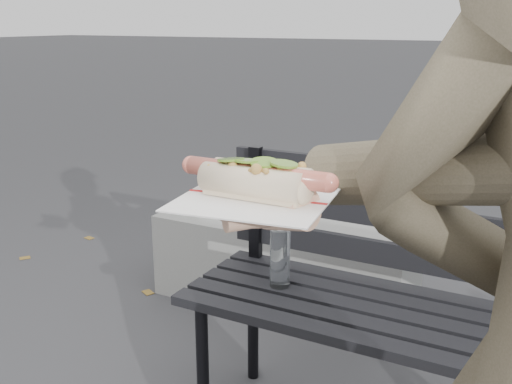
# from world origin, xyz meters

# --- Properties ---
(park_bench) EXTENTS (1.50, 0.44, 0.88)m
(park_bench) POSITION_xyz_m (-0.05, 0.93, 0.52)
(park_bench) COLOR black
(park_bench) RESTS_ON ground
(concrete_block) EXTENTS (1.20, 0.40, 0.40)m
(concrete_block) POSITION_xyz_m (-0.87, 1.64, 0.20)
(concrete_block) COLOR slate
(concrete_block) RESTS_ON ground
(held_hotdog) EXTENTS (0.64, 0.30, 0.20)m
(held_hotdog) POSITION_xyz_m (0.08, 0.01, 1.11)
(held_hotdog) COLOR #45402E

